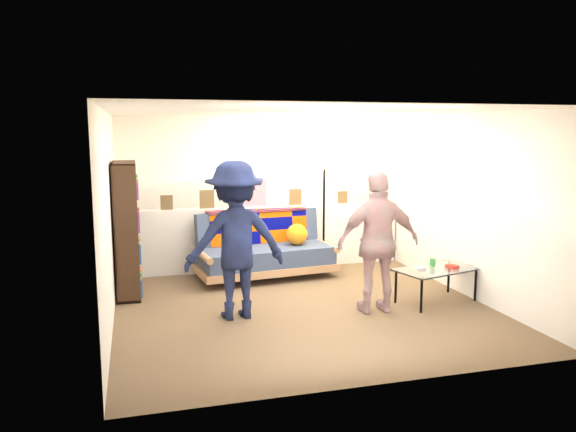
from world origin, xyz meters
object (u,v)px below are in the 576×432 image
object	(u,v)px
floor_lamp	(324,194)
person_left	(235,240)
bookshelf	(127,234)
coffee_table	(437,271)
person_right	(378,242)
futon_sofa	(265,250)

from	to	relation	value
floor_lamp	person_left	size ratio (longest dim) A/B	0.92
bookshelf	floor_lamp	distance (m)	3.09
coffee_table	person_right	xyz separation A→B (m)	(-0.89, -0.16, 0.45)
floor_lamp	person_right	xyz separation A→B (m)	(-0.08, -2.22, -0.34)
coffee_table	person_left	xyz separation A→B (m)	(-2.57, 0.11, 0.51)
coffee_table	person_right	distance (m)	1.01
futon_sofa	coffee_table	size ratio (longest dim) A/B	1.84
bookshelf	person_right	size ratio (longest dim) A/B	1.04
floor_lamp	person_left	bearing A→B (deg)	-132.04
coffee_table	person_left	distance (m)	2.62
futon_sofa	person_right	world-z (taller)	person_right
futon_sofa	floor_lamp	xyz separation A→B (m)	(1.01, 0.25, 0.79)
futon_sofa	bookshelf	distance (m)	2.07
bookshelf	coffee_table	distance (m)	4.06
person_left	person_right	xyz separation A→B (m)	(1.68, -0.27, -0.06)
futon_sofa	person_left	bearing A→B (deg)	-113.82
coffee_table	person_right	bearing A→B (deg)	-169.85
coffee_table	floor_lamp	xyz separation A→B (m)	(-0.81, 2.06, 0.79)
bookshelf	person_left	xyz separation A→B (m)	(1.23, -1.27, 0.09)
bookshelf	person_left	bearing A→B (deg)	-45.96
floor_lamp	person_left	world-z (taller)	person_left
futon_sofa	person_left	xyz separation A→B (m)	(-0.75, -1.70, 0.51)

